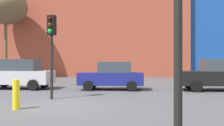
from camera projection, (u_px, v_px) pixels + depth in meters
ground_plane at (54, 106)px, 9.50m from camera, size 200.00×200.00×0.00m
building_backdrop at (91, 39)px, 35.92m from camera, size 40.80×12.33×12.45m
parked_car_1 at (19, 74)px, 16.01m from camera, size 4.33×2.12×1.88m
parked_car_2 at (112, 76)px, 15.50m from camera, size 3.95×1.94×1.71m
parked_car_3 at (218, 75)px, 14.97m from camera, size 4.34×2.13×1.88m
traffic_light_island at (51, 37)px, 11.40m from camera, size 0.41×0.40×3.80m
bare_tree_0 at (6, 8)px, 27.75m from camera, size 4.71×4.71×9.69m
bollard_yellow_0 at (16, 94)px, 8.87m from camera, size 0.24×0.24×1.06m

